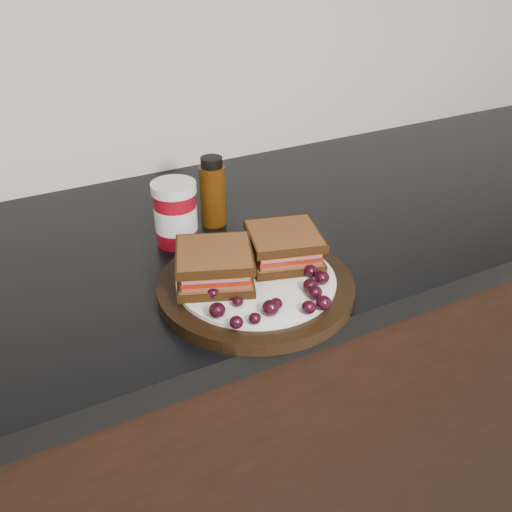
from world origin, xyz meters
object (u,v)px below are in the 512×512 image
Objects in this scene: oil_bottle at (213,191)px; sandwich_left at (215,266)px; plate at (256,287)px; condiment_jar at (176,213)px.

sandwich_left is at bearing -113.44° from oil_bottle.
oil_bottle is at bearing 81.44° from plate.
plate is 0.23m from oil_bottle.
plate is at bearing -0.66° from sandwich_left.
oil_bottle is at bearing 87.92° from sandwich_left.
condiment_jar is at bearing 103.87° from plate.
sandwich_left reaches higher than plate.
oil_bottle is (0.08, 0.03, 0.01)m from condiment_jar.
oil_bottle is at bearing 22.29° from condiment_jar.
sandwich_left is at bearing -92.31° from condiment_jar.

